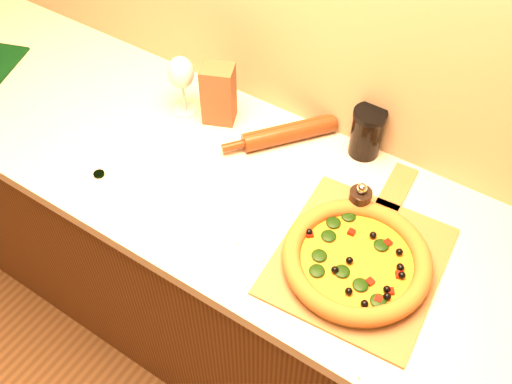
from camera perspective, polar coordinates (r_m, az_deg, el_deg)
name	(u,v)px	position (r m, az deg, el deg)	size (l,w,h in m)	color
cabinet	(256,283)	(1.93, 0.00, -9.05)	(2.80, 0.65, 0.86)	#46240F
countertop	(256,195)	(1.56, 0.00, -0.27)	(2.84, 0.68, 0.04)	beige
pizza_peel	(361,255)	(1.44, 10.48, -6.25)	(0.41, 0.59, 0.01)	brown
pizza	(356,260)	(1.39, 10.00, -6.69)	(0.36, 0.36, 0.05)	#A56A29
bottle_cap	(99,174)	(1.64, -15.43, 1.75)	(0.03, 0.03, 0.01)	black
pepper_grinder	(359,201)	(1.49, 10.29, -0.94)	(0.06, 0.06, 0.11)	black
rolling_pin	(290,133)	(1.67, 3.39, 5.95)	(0.27, 0.34, 0.06)	#511F0D
wine_glass	(181,74)	(1.71, -7.50, 11.60)	(0.08, 0.08, 0.19)	silver
paper_bag	(219,94)	(1.70, -3.77, 9.73)	(0.09, 0.07, 0.19)	brown
dark_jar	(367,132)	(1.63, 11.02, 5.87)	(0.09, 0.09, 0.15)	black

